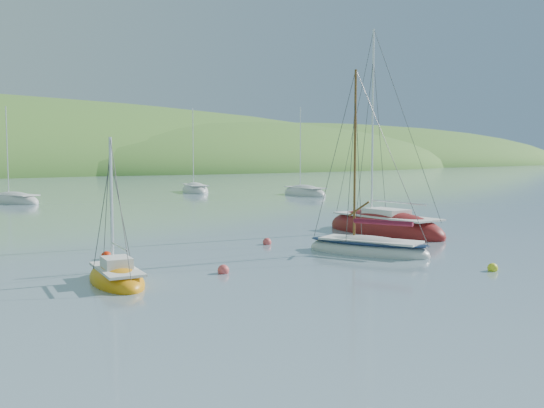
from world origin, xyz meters
TOP-DOWN VIEW (x-y plane):
  - ground at (0.00, 0.00)m, footprint 700.00×700.00m
  - daysailer_white at (1.48, 4.24)m, footprint 4.21×6.63m
  - sloop_red at (7.96, 8.87)m, footprint 3.73×9.37m
  - sailboat_yellow at (-11.06, 5.40)m, footprint 2.60×4.77m
  - distant_sloop_a at (-3.06, 47.74)m, footprint 4.60×7.82m
  - distant_sloop_b at (20.48, 51.77)m, footprint 5.55×8.82m
  - distant_sloop_d at (27.73, 38.59)m, footprint 4.15×8.43m
  - mooring_buoys at (-1.81, 6.93)m, footprint 19.50×13.14m

SIDE VIEW (x-z plane):
  - ground at x=0.00m, z-range 0.00..0.00m
  - mooring_buoys at x=-1.81m, z-range -0.13..0.37m
  - sailboat_yellow at x=-11.06m, z-range -2.84..3.16m
  - distant_sloop_a at x=-3.06m, z-range -5.09..5.45m
  - distant_sloop_d at x=27.73m, z-range -5.57..5.95m
  - distant_sloop_b at x=20.48m, z-range -5.74..6.13m
  - daysailer_white at x=1.48m, z-range -4.57..5.01m
  - sloop_red at x=7.96m, z-range -6.56..7.04m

